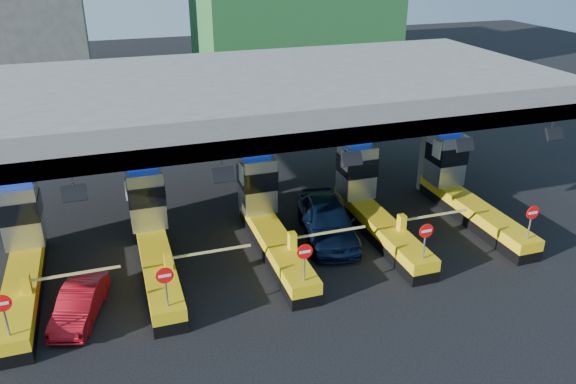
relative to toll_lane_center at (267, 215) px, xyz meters
name	(u,v)px	position (x,y,z in m)	size (l,w,h in m)	color
ground	(269,245)	(0.00, -0.28, -1.40)	(120.00, 120.00, 0.00)	black
toll_canopy	(249,96)	(0.00, 2.59, 4.74)	(28.00, 12.09, 7.00)	slate
toll_lane_far_left	(22,251)	(-10.00, 0.00, 0.00)	(4.43, 8.00, 4.16)	black
toll_lane_left	(152,232)	(-5.00, 0.00, 0.00)	(4.43, 8.00, 4.16)	black
toll_lane_center	(267,215)	(0.00, 0.00, 0.00)	(4.43, 8.00, 4.16)	black
toll_lane_right	(369,199)	(5.00, 0.00, 0.00)	(4.43, 8.00, 4.16)	black
toll_lane_far_right	(461,186)	(10.00, 0.00, 0.00)	(4.43, 8.00, 4.16)	black
van	(327,220)	(2.71, -0.47, -0.47)	(2.20, 5.46, 1.86)	black
red_car	(80,304)	(-7.96, -3.17, -0.81)	(1.25, 3.59, 1.18)	maroon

